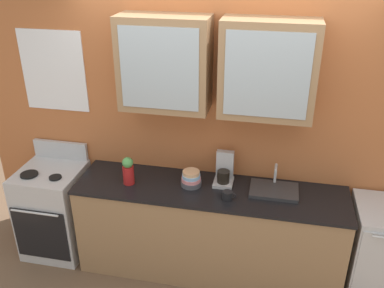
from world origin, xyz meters
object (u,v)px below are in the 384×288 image
(cup_near_sink, at_px, (228,195))
(bowl_stack, at_px, (191,179))
(vase, at_px, (128,171))
(coffee_maker, at_px, (224,172))
(stove_range, at_px, (55,210))
(sink_faucet, at_px, (274,190))

(cup_near_sink, bearing_deg, bowl_stack, 155.36)
(vase, height_order, coffee_maker, coffee_maker)
(coffee_maker, bearing_deg, bowl_stack, -158.36)
(stove_range, xyz_separation_m, bowl_stack, (1.37, 0.04, 0.51))
(stove_range, distance_m, coffee_maker, 1.74)
(sink_faucet, relative_size, coffee_maker, 1.43)
(sink_faucet, relative_size, vase, 1.60)
(stove_range, relative_size, sink_faucet, 2.61)
(bowl_stack, bearing_deg, stove_range, -178.50)
(vase, bearing_deg, sink_faucet, 5.64)
(bowl_stack, bearing_deg, coffee_maker, 21.64)
(bowl_stack, bearing_deg, vase, -171.33)
(sink_faucet, height_order, cup_near_sink, sink_faucet)
(cup_near_sink, bearing_deg, vase, 175.23)
(stove_range, distance_m, vase, 1.00)
(vase, distance_m, cup_near_sink, 0.90)
(sink_faucet, bearing_deg, coffee_maker, 171.35)
(bowl_stack, bearing_deg, cup_near_sink, -24.64)
(sink_faucet, xyz_separation_m, cup_near_sink, (-0.38, -0.20, 0.02))
(vase, xyz_separation_m, coffee_maker, (0.83, 0.19, -0.02))
(bowl_stack, relative_size, vase, 0.71)
(stove_range, bearing_deg, cup_near_sink, -4.10)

